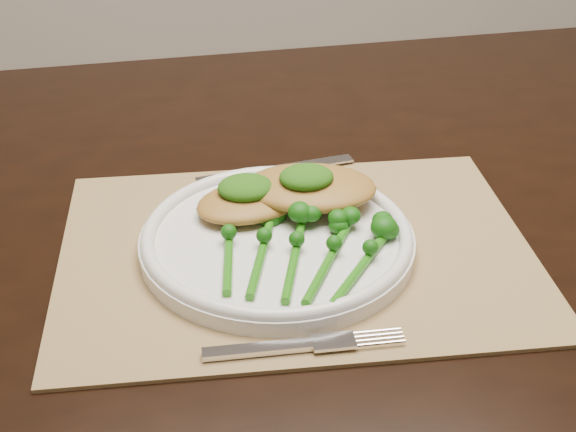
{
  "coord_description": "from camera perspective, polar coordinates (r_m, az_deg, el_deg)",
  "views": [
    {
      "loc": [
        -0.2,
        -0.83,
        1.2
      ],
      "look_at": [
        -0.1,
        -0.16,
        0.78
      ],
      "focal_mm": 50.0,
      "sensor_mm": 36.0,
      "label": 1
    }
  ],
  "objects": [
    {
      "name": "pesto_dollop_right",
      "position": [
        0.82,
        1.31,
        2.78
      ],
      "size": [
        0.06,
        0.05,
        0.02
      ],
      "primitive_type": "ellipsoid",
      "color": "#17460A",
      "rests_on": "chicken_fillet_right"
    },
    {
      "name": "dining_table",
      "position": [
        1.15,
        3.71,
        -14.28
      ],
      "size": [
        1.66,
        1.0,
        0.75
      ],
      "rotation": [
        0.0,
        0.0,
        0.07
      ],
      "color": "black",
      "rests_on": "ground"
    },
    {
      "name": "broccolini_bundle",
      "position": [
        0.75,
        0.45,
        -3.04
      ],
      "size": [
        0.2,
        0.21,
        0.04
      ],
      "rotation": [
        0.0,
        0.0,
        -0.33
      ],
      "color": "#1D660D",
      "rests_on": "dinner_plate"
    },
    {
      "name": "pesto_dollop_left",
      "position": [
        0.82,
        -3.04,
        2.03
      ],
      "size": [
        0.06,
        0.05,
        0.02
      ],
      "primitive_type": "ellipsoid",
      "color": "#17460A",
      "rests_on": "chicken_fillet_left"
    },
    {
      "name": "fork",
      "position": [
        0.68,
        2.1,
        -9.05
      ],
      "size": [
        0.17,
        0.02,
        0.01
      ],
      "rotation": [
        0.0,
        0.0,
        0.0
      ],
      "color": "silver",
      "rests_on": "placemat"
    },
    {
      "name": "chicken_fillet_left",
      "position": [
        0.82,
        -2.67,
        1.07
      ],
      "size": [
        0.13,
        0.11,
        0.02
      ],
      "primitive_type": "ellipsoid",
      "rotation": [
        0.0,
        0.0,
        0.32
      ],
      "color": "#AB7B31",
      "rests_on": "dinner_plate"
    },
    {
      "name": "placemat",
      "position": [
        0.8,
        0.59,
        -2.47
      ],
      "size": [
        0.47,
        0.35,
        0.0
      ],
      "primitive_type": "cube",
      "rotation": [
        0.0,
        0.0,
        -0.02
      ],
      "color": "#98794D",
      "rests_on": "dining_table"
    },
    {
      "name": "knife",
      "position": [
        0.93,
        -1.98,
        3.13
      ],
      "size": [
        0.19,
        0.05,
        0.01
      ],
      "rotation": [
        0.0,
        0.0,
        0.17
      ],
      "color": "silver",
      "rests_on": "placemat"
    },
    {
      "name": "chicken_fillet_right",
      "position": [
        0.83,
        1.55,
        2.04
      ],
      "size": [
        0.15,
        0.12,
        0.03
      ],
      "primitive_type": "ellipsoid",
      "rotation": [
        0.0,
        0.0,
        -0.17
      ],
      "color": "#AB7B31",
      "rests_on": "dinner_plate"
    },
    {
      "name": "dinner_plate",
      "position": [
        0.79,
        -0.78,
        -1.6
      ],
      "size": [
        0.27,
        0.27,
        0.02
      ],
      "color": "silver",
      "rests_on": "placemat"
    }
  ]
}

